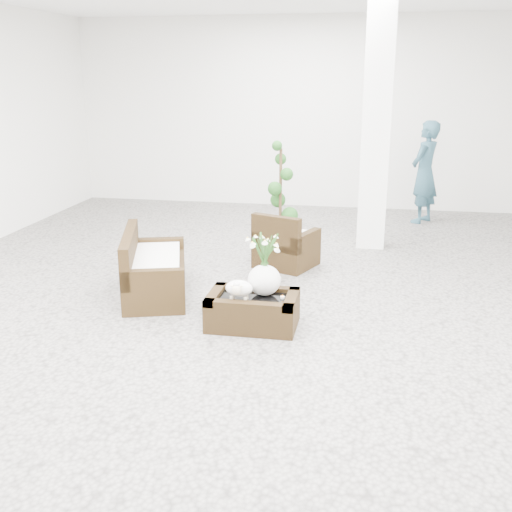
% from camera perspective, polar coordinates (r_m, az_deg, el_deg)
% --- Properties ---
extents(ground, '(11.00, 11.00, 0.00)m').
position_cam_1_polar(ground, '(6.89, 0.15, -4.71)').
color(ground, gray).
rests_on(ground, ground).
extents(column, '(0.40, 0.40, 3.50)m').
position_cam_1_polar(column, '(9.15, 10.99, 11.58)').
color(column, white).
rests_on(column, ground).
extents(coffee_table, '(0.90, 0.60, 0.31)m').
position_cam_1_polar(coffee_table, '(6.34, -0.30, -5.14)').
color(coffee_table, '#33230F').
rests_on(coffee_table, ground).
extents(sheep_figurine, '(0.28, 0.23, 0.21)m').
position_cam_1_polar(sheep_figurine, '(6.18, -1.57, -3.15)').
color(sheep_figurine, white).
rests_on(sheep_figurine, coffee_table).
extents(planter_narcissus, '(0.44, 0.44, 0.80)m').
position_cam_1_polar(planter_narcissus, '(6.23, 0.77, -0.11)').
color(planter_narcissus, white).
rests_on(planter_narcissus, coffee_table).
extents(tealight, '(0.04, 0.04, 0.03)m').
position_cam_1_polar(tealight, '(6.25, 2.44, -3.79)').
color(tealight, white).
rests_on(tealight, coffee_table).
extents(armchair, '(0.89, 0.88, 0.74)m').
position_cam_1_polar(armchair, '(8.23, 2.83, 1.55)').
color(armchair, '#33230F').
rests_on(armchair, ground).
extents(loveseat, '(1.06, 1.54, 0.75)m').
position_cam_1_polar(loveseat, '(7.26, -9.28, -0.69)').
color(loveseat, '#33230F').
rests_on(loveseat, ground).
extents(topiary, '(0.39, 0.39, 1.45)m').
position_cam_1_polar(topiary, '(9.91, 2.27, 6.24)').
color(topiary, '#1C4817').
rests_on(topiary, ground).
extents(shopper, '(0.67, 0.75, 1.73)m').
position_cam_1_polar(shopper, '(10.98, 15.24, 7.44)').
color(shopper, '#2A4E5E').
rests_on(shopper, ground).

